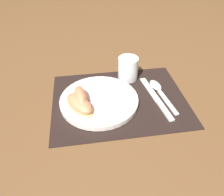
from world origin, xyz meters
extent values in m
plane|color=brown|center=(0.00, 0.00, 0.00)|extent=(3.00, 3.00, 0.00)
cube|color=black|center=(0.00, 0.00, 0.00)|extent=(0.43, 0.33, 0.00)
cylinder|color=white|center=(-0.07, -0.01, 0.01)|extent=(0.25, 0.25, 0.02)
cylinder|color=silver|center=(0.05, 0.11, 0.04)|extent=(0.07, 0.07, 0.08)
cylinder|color=orange|center=(0.05, 0.11, 0.02)|extent=(0.06, 0.06, 0.02)
cube|color=silver|center=(0.13, -0.08, 0.01)|extent=(0.03, 0.09, 0.01)
cube|color=silver|center=(0.11, 0.03, 0.01)|extent=(0.04, 0.13, 0.01)
cube|color=silver|center=(0.15, -0.04, 0.01)|extent=(0.03, 0.12, 0.01)
ellipsoid|color=silver|center=(0.14, 0.05, 0.01)|extent=(0.04, 0.07, 0.01)
cube|color=silver|center=(-0.01, -0.03, 0.02)|extent=(0.11, 0.05, 0.00)
cube|color=silver|center=(-0.10, 0.00, 0.02)|extent=(0.08, 0.05, 0.00)
ellipsoid|color=#F4DB84|center=(-0.12, -0.02, 0.02)|extent=(0.05, 0.10, 0.01)
ellipsoid|color=#F4845B|center=(-0.12, -0.02, 0.04)|extent=(0.05, 0.10, 0.05)
ellipsoid|color=#F4DB84|center=(-0.13, -0.04, 0.02)|extent=(0.10, 0.12, 0.01)
ellipsoid|color=#F4845B|center=(-0.13, -0.04, 0.04)|extent=(0.10, 0.12, 0.04)
camera|label=1|loc=(-0.11, -0.53, 0.46)|focal=35.00mm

